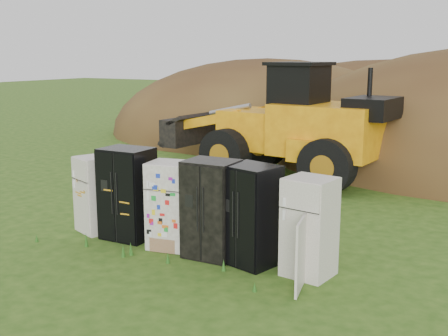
% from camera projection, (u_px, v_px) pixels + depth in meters
% --- Properties ---
extents(ground, '(120.00, 120.00, 0.00)m').
position_uv_depth(ground, '(191.00, 251.00, 10.96)').
color(ground, '#2A4E15').
rests_on(ground, ground).
extents(fridge_leftmost, '(0.92, 0.90, 1.64)m').
position_uv_depth(fridge_leftmost, '(96.00, 194.00, 12.02)').
color(fridge_leftmost, silver).
rests_on(fridge_leftmost, ground).
extents(fridge_black_side, '(1.02, 0.82, 1.90)m').
position_uv_depth(fridge_black_side, '(128.00, 194.00, 11.57)').
color(fridge_black_side, black).
rests_on(fridge_black_side, ground).
extents(fridge_sticker, '(0.89, 0.84, 1.72)m').
position_uv_depth(fridge_sticker, '(170.00, 205.00, 11.01)').
color(fridge_sticker, white).
rests_on(fridge_sticker, ground).
extents(fridge_dark_mid, '(0.98, 0.81, 1.85)m').
position_uv_depth(fridge_dark_mid, '(211.00, 209.00, 10.50)').
color(fridge_dark_mid, black).
rests_on(fridge_dark_mid, ground).
extents(fridge_black_right, '(1.07, 0.96, 1.83)m').
position_uv_depth(fridge_black_right, '(251.00, 215.00, 10.14)').
color(fridge_black_right, black).
rests_on(fridge_black_right, ground).
extents(fridge_open_door, '(0.87, 0.82, 1.73)m').
position_uv_depth(fridge_open_door, '(310.00, 227.00, 9.60)').
color(fridge_open_door, silver).
rests_on(fridge_open_door, ground).
extents(wheel_loader, '(7.54, 3.54, 3.55)m').
position_uv_depth(wheel_loader, '(272.00, 120.00, 17.34)').
color(wheel_loader, '#FFAD10').
rests_on(wheel_loader, ground).
extents(dirt_mound_left, '(15.59, 11.69, 7.18)m').
position_uv_depth(dirt_mound_left, '(266.00, 137.00, 26.14)').
color(dirt_mound_left, '#402514').
rests_on(dirt_mound_left, ground).
extents(dirt_mound_back, '(18.23, 12.15, 7.09)m').
position_uv_depth(dirt_mound_back, '(389.00, 135.00, 26.70)').
color(dirt_mound_back, '#402514').
rests_on(dirt_mound_back, ground).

